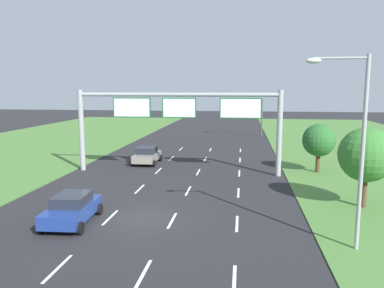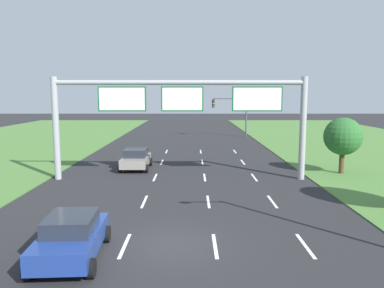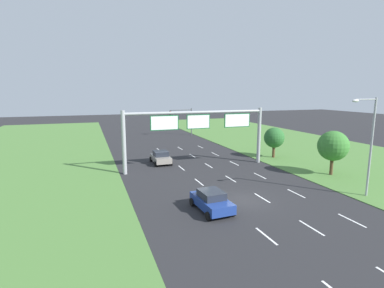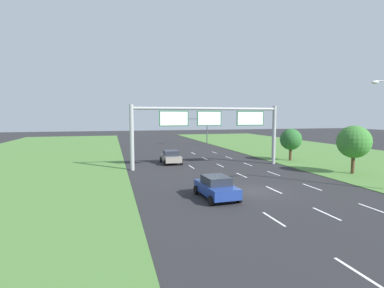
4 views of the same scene
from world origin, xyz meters
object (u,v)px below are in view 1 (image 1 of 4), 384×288
object	(u,v)px
car_lead_silver	(147,155)
roadside_tree_mid	(319,140)
roadside_tree_near	(366,155)
car_near_red	(72,209)
street_lamp	(354,136)
traffic_light_mast	(249,111)
sign_gantry	(179,115)

from	to	relation	value
car_lead_silver	roadside_tree_mid	bearing A→B (deg)	-6.93
roadside_tree_near	roadside_tree_mid	distance (m)	9.52
car_near_red	roadside_tree_near	xyz separation A→B (m)	(16.13, 4.80, 2.43)
car_near_red	street_lamp	size ratio (longest dim) A/B	0.49
roadside_tree_near	roadside_tree_mid	world-z (taller)	roadside_tree_near
roadside_tree_near	street_lamp	bearing A→B (deg)	-112.05
roadside_tree_mid	roadside_tree_near	bearing A→B (deg)	-84.79
car_lead_silver	roadside_tree_mid	xyz separation A→B (m)	(15.37, -1.86, 1.97)
traffic_light_mast	roadside_tree_near	size ratio (longest dim) A/B	1.15
sign_gantry	roadside_tree_near	xyz separation A→B (m)	(12.50, -7.81, -1.73)
sign_gantry	traffic_light_mast	bearing A→B (deg)	76.56
traffic_light_mast	street_lamp	size ratio (longest dim) A/B	0.66
car_lead_silver	street_lamp	bearing A→B (deg)	-52.17
roadside_tree_near	roadside_tree_mid	xyz separation A→B (m)	(-0.86, 9.47, -0.46)
car_near_red	street_lamp	xyz separation A→B (m)	(13.58, -1.47, 4.28)
sign_gantry	street_lamp	world-z (taller)	street_lamp
roadside_tree_mid	traffic_light_mast	bearing A→B (deg)	103.03
car_near_red	roadside_tree_mid	xyz separation A→B (m)	(15.26, 14.28, 1.97)
sign_gantry	car_lead_silver	bearing A→B (deg)	136.66
street_lamp	roadside_tree_near	xyz separation A→B (m)	(2.54, 6.27, -1.85)
car_lead_silver	traffic_light_mast	world-z (taller)	traffic_light_mast
roadside_tree_mid	sign_gantry	bearing A→B (deg)	-171.88
sign_gantry	roadside_tree_near	size ratio (longest dim) A/B	3.55
traffic_light_mast	roadside_tree_mid	distance (m)	24.56
traffic_light_mast	street_lamp	world-z (taller)	street_lamp
car_near_red	sign_gantry	xyz separation A→B (m)	(3.62, 12.62, 4.15)
sign_gantry	traffic_light_mast	xyz separation A→B (m)	(6.11, 25.56, -1.09)
street_lamp	roadside_tree_near	bearing A→B (deg)	67.95
car_near_red	car_lead_silver	distance (m)	16.13
roadside_tree_near	roadside_tree_mid	bearing A→B (deg)	95.21
car_near_red	roadside_tree_near	bearing A→B (deg)	13.33
car_lead_silver	street_lamp	world-z (taller)	street_lamp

